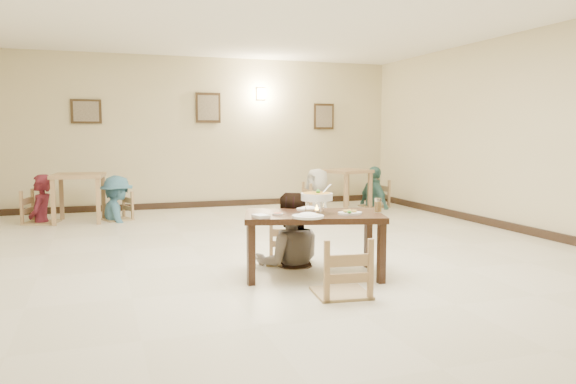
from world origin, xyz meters
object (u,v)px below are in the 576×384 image
object	(u,v)px
bg_chair_lr	(117,194)
bg_diner_b	(116,176)
chair_far	(285,225)
drink_glass	(378,206)
bg_chair_rr	(374,182)
bg_diner_d	(375,166)
main_diner	(289,193)
bg_diner_c	(318,169)
bg_chair_rl	(318,184)
main_table	(313,221)
chair_near	(341,239)
bg_table_right	(347,177)
bg_table_left	(79,182)
bg_diner_a	(39,174)
curry_warmer	(317,197)
bg_chair_ll	(40,192)

from	to	relation	value
bg_chair_lr	bg_diner_b	size ratio (longest dim) A/B	0.60
chair_far	drink_glass	bearing A→B (deg)	-26.78
bg_chair_rr	bg_diner_d	distance (m)	0.32
main_diner	bg_diner_c	xyz separation A→B (m)	(1.98, 4.08, -0.01)
bg_chair_lr	main_diner	bearing A→B (deg)	2.47
bg_chair_rl	main_table	bearing A→B (deg)	156.54
chair_near	bg_table_right	xyz separation A→B (m)	(2.57, 5.46, 0.12)
chair_far	bg_chair_rr	distance (m)	5.27
chair_far	bg_chair_rl	xyz separation A→B (m)	(2.01, 4.00, 0.07)
chair_far	bg_table_right	world-z (taller)	chair_far
main_table	bg_chair_rl	distance (m)	5.04
chair_near	main_diner	distance (m)	1.35
bg_table_left	bg_diner_b	xyz separation A→B (m)	(0.61, -0.01, 0.10)
bg_diner_a	bg_table_left	bearing A→B (deg)	99.64
bg_table_right	bg_diner_c	xyz separation A→B (m)	(-0.64, -0.06, 0.17)
main_diner	bg_diner_c	size ratio (longest dim) A/B	1.02
drink_glass	bg_diner_c	size ratio (longest dim) A/B	0.09
chair_far	bg_chair_lr	distance (m)	4.33
curry_warmer	bg_chair_rr	size ratio (longest dim) A/B	0.36
bg_diner_b	bg_chair_rr	bearing A→B (deg)	-103.95
chair_far	bg_diner_a	world-z (taller)	bg_diner_a
curry_warmer	bg_chair_ll	world-z (taller)	bg_chair_ll
chair_near	curry_warmer	size ratio (longest dim) A/B	2.85
bg_chair_lr	bg_table_right	bearing A→B (deg)	70.19
drink_glass	bg_chair_rr	distance (m)	5.55
bg_diner_c	bg_chair_rr	bearing A→B (deg)	85.09
drink_glass	bg_table_left	world-z (taller)	same
bg_diner_a	bg_diner_c	size ratio (longest dim) A/B	1.01
bg_table_left	bg_chair_lr	size ratio (longest dim) A/B	0.99
main_table	bg_diner_c	distance (m)	5.05
bg_table_left	bg_chair_ll	bearing A→B (deg)	176.72
main_diner	bg_table_left	world-z (taller)	main_diner
chair_far	bg_diner_a	bearing A→B (deg)	146.62
chair_near	drink_glass	xyz separation A→B (m)	(0.68, 0.58, 0.21)
bg_table_left	bg_diner_b	distance (m)	0.61
bg_chair_lr	chair_far	bearing A→B (deg)	2.57
drink_glass	bg_chair_lr	xyz separation A→B (m)	(-2.49, 4.79, -0.27)
bg_table_left	bg_diner_a	world-z (taller)	bg_diner_a
bg_table_left	chair_far	bearing A→B (deg)	-59.62
chair_far	bg_table_left	distance (m)	4.62
bg_table_left	bg_chair_rl	distance (m)	4.34
curry_warmer	bg_diner_b	bearing A→B (deg)	111.60
bg_chair_lr	bg_diner_d	world-z (taller)	bg_diner_d
bg_chair_rr	bg_diner_a	size ratio (longest dim) A/B	0.63
bg_table_left	bg_diner_d	world-z (taller)	bg_diner_d
main_diner	bg_chair_ll	bearing A→B (deg)	-41.64
chair_far	bg_table_right	size ratio (longest dim) A/B	0.90
bg_chair_rl	bg_diner_b	xyz separation A→B (m)	(-3.73, -0.03, 0.26)
chair_near	bg_chair_lr	size ratio (longest dim) A/B	1.13
main_table	bg_table_right	bearing A→B (deg)	77.31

